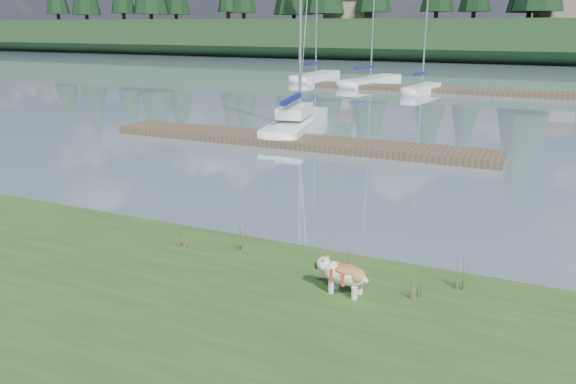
% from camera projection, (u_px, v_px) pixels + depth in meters
% --- Properties ---
extents(ground, '(200.00, 200.00, 0.00)m').
position_uv_depth(ground, '(466.00, 93.00, 39.35)').
color(ground, '#7D93A4').
rests_on(ground, ground).
extents(bank, '(60.00, 9.00, 0.35)m').
position_uv_depth(bank, '(124.00, 358.00, 7.89)').
color(bank, '#2F4F1E').
rests_on(bank, ground).
extents(ridge, '(200.00, 20.00, 5.00)m').
position_uv_depth(ridge, '(510.00, 40.00, 76.15)').
color(ridge, black).
rests_on(ridge, ground).
extents(bulldog, '(0.94, 0.46, 0.56)m').
position_uv_depth(bulldog, '(344.00, 274.00, 9.32)').
color(bulldog, silver).
rests_on(bulldog, bank).
extents(sailboat_main, '(3.11, 8.31, 11.81)m').
position_uv_depth(sailboat_main, '(299.00, 119.00, 26.08)').
color(sailboat_main, white).
rests_on(sailboat_main, ground).
extents(dock_near, '(16.00, 2.00, 0.30)m').
position_uv_depth(dock_near, '(293.00, 141.00, 22.56)').
color(dock_near, '#4C3D2C').
rests_on(dock_near, ground).
extents(dock_far, '(26.00, 2.20, 0.30)m').
position_uv_depth(dock_far, '(496.00, 92.00, 38.52)').
color(dock_far, '#4C3D2C').
rests_on(dock_far, ground).
extents(sailboat_bg_0, '(1.86, 8.27, 11.90)m').
position_uv_depth(sailboat_bg_0, '(319.00, 75.00, 49.14)').
color(sailboat_bg_0, white).
rests_on(sailboat_bg_0, ground).
extents(sailboat_bg_1, '(3.33, 9.07, 13.17)m').
position_uv_depth(sailboat_bg_1, '(375.00, 80.00, 45.34)').
color(sailboat_bg_1, white).
rests_on(sailboat_bg_1, ground).
extents(sailboat_bg_2, '(1.94, 5.67, 8.64)m').
position_uv_depth(sailboat_bg_2, '(424.00, 88.00, 39.57)').
color(sailboat_bg_2, white).
rests_on(sailboat_bg_2, ground).
extents(weed_0, '(0.17, 0.14, 0.70)m').
position_uv_depth(weed_0, '(241.00, 236.00, 11.11)').
color(weed_0, '#475B23').
rests_on(weed_0, bank).
extents(weed_1, '(0.17, 0.14, 0.54)m').
position_uv_depth(weed_1, '(344.00, 264.00, 9.98)').
color(weed_1, '#475B23').
rests_on(weed_1, bank).
extents(weed_2, '(0.17, 0.14, 0.59)m').
position_uv_depth(weed_2, '(418.00, 285.00, 9.15)').
color(weed_2, '#475B23').
rests_on(weed_2, bank).
extents(weed_3, '(0.17, 0.14, 0.55)m').
position_uv_depth(weed_3, '(184.00, 237.00, 11.24)').
color(weed_3, '#475B23').
rests_on(weed_3, bank).
extents(weed_4, '(0.17, 0.14, 0.39)m').
position_uv_depth(weed_4, '(361.00, 279.00, 9.55)').
color(weed_4, '#475B23').
rests_on(weed_4, bank).
extents(weed_5, '(0.17, 0.14, 0.65)m').
position_uv_depth(weed_5, '(462.00, 275.00, 9.45)').
color(weed_5, '#475B23').
rests_on(weed_5, bank).
extents(mud_lip, '(60.00, 0.50, 0.14)m').
position_uv_depth(mud_lip, '(264.00, 253.00, 11.76)').
color(mud_lip, '#33281C').
rests_on(mud_lip, ground).
extents(house_0, '(6.30, 5.30, 4.65)m').
position_uv_depth(house_0, '(350.00, 4.00, 80.82)').
color(house_0, gray).
rests_on(house_0, ridge).
extents(house_1, '(6.30, 5.30, 4.65)m').
position_uv_depth(house_1, '(564.00, 2.00, 70.66)').
color(house_1, gray).
rests_on(house_1, ridge).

